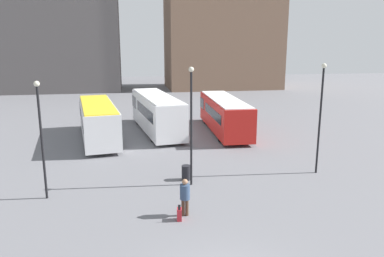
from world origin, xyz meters
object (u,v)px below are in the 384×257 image
object	(u,v)px
bus_2	(224,114)
lamp_post_0	(321,111)
traveler	(185,194)
lamp_post_2	(41,131)
bus_0	(98,120)
bus_1	(156,112)
suitcase	(179,214)
lamp_post_1	(191,118)
trash_bin	(186,173)

from	to	relation	value
bus_2	lamp_post_0	distance (m)	12.06
traveler	lamp_post_2	size ratio (longest dim) A/B	0.30
bus_0	bus_1	size ratio (longest dim) A/B	0.95
bus_1	suitcase	xyz separation A→B (m)	(-0.36, -17.32, -1.49)
suitcase	lamp_post_1	size ratio (longest dim) A/B	0.12
bus_0	trash_bin	bearing A→B (deg)	-159.56
lamp_post_0	lamp_post_2	size ratio (longest dim) A/B	1.10
lamp_post_0	lamp_post_1	xyz separation A→B (m)	(-7.79, -0.65, -0.04)
bus_0	lamp_post_1	bearing A→B (deg)	-160.65
bus_2	suitcase	xyz separation A→B (m)	(-6.24, -16.33, -1.35)
lamp_post_0	lamp_post_2	distance (m)	15.37
lamp_post_2	trash_bin	distance (m)	8.10
bus_1	lamp_post_0	distance (m)	15.36
bus_1	bus_2	size ratio (longest dim) A/B	1.01
bus_1	lamp_post_1	bearing A→B (deg)	175.86
bus_0	lamp_post_1	xyz separation A→B (m)	(5.76, -11.10, 2.13)
bus_0	bus_1	world-z (taller)	bus_1
lamp_post_0	lamp_post_1	bearing A→B (deg)	-175.22
bus_2	lamp_post_2	size ratio (longest dim) A/B	1.86
lamp_post_2	lamp_post_0	bearing A→B (deg)	4.72
traveler	trash_bin	distance (m)	4.64
traveler	trash_bin	bearing A→B (deg)	-0.91
traveler	lamp_post_1	bearing A→B (deg)	-5.24
bus_1	bus_0	bearing A→B (deg)	105.00
bus_2	lamp_post_2	world-z (taller)	lamp_post_2
traveler	lamp_post_1	distance (m)	4.71
bus_0	lamp_post_1	distance (m)	12.69
bus_0	suitcase	size ratio (longest dim) A/B	13.43
traveler	lamp_post_0	bearing A→B (deg)	-54.60
lamp_post_1	trash_bin	bearing A→B (deg)	101.48
bus_1	traveler	world-z (taller)	bus_1
bus_1	lamp_post_1	distance (m)	13.35
bus_1	traveler	xyz separation A→B (m)	(-0.05, -16.91, -0.73)
bus_2	lamp_post_0	xyz separation A→B (m)	(2.79, -11.53, 2.17)
traveler	lamp_post_2	bearing A→B (deg)	73.31
bus_1	lamp_post_0	xyz separation A→B (m)	(8.66, -12.52, 2.03)
bus_2	suitcase	bearing A→B (deg)	160.95
lamp_post_0	lamp_post_2	bearing A→B (deg)	-175.28
bus_0	bus_2	size ratio (longest dim) A/B	0.96
trash_bin	bus_0	bearing A→B (deg)	118.52
bus_0	lamp_post_2	world-z (taller)	lamp_post_2
bus_0	bus_2	bearing A→B (deg)	-92.33
suitcase	bus_1	bearing A→B (deg)	7.44
lamp_post_1	lamp_post_2	distance (m)	7.56
trash_bin	bus_1	bearing A→B (deg)	93.30
bus_1	lamp_post_1	world-z (taller)	lamp_post_1
traveler	bus_2	bearing A→B (deg)	-11.76
bus_1	traveler	bearing A→B (deg)	171.89
bus_0	bus_1	bearing A→B (deg)	-75.13
bus_1	suitcase	size ratio (longest dim) A/B	14.19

